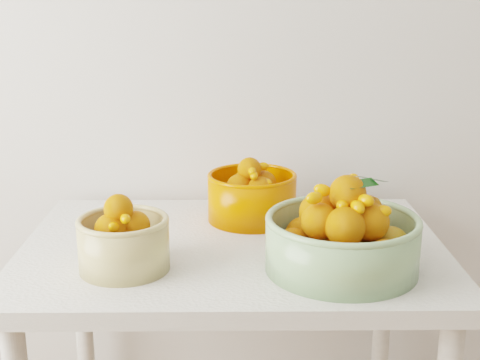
# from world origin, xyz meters

# --- Properties ---
(table) EXTENTS (1.00, 0.70, 0.75)m
(table) POSITION_xyz_m (-0.22, 1.60, 0.65)
(table) COLOR silver
(table) RESTS_ON ground
(bowl_cream) EXTENTS (0.23, 0.23, 0.17)m
(bowl_cream) POSITION_xyz_m (-0.45, 1.45, 0.81)
(bowl_cream) COLOR tan
(bowl_cream) RESTS_ON table
(bowl_green) EXTENTS (0.42, 0.42, 0.21)m
(bowl_green) POSITION_xyz_m (0.01, 1.45, 0.82)
(bowl_green) COLOR #85AA75
(bowl_green) RESTS_ON table
(bowl_orange) EXTENTS (0.29, 0.29, 0.17)m
(bowl_orange) POSITION_xyz_m (-0.17, 1.78, 0.82)
(bowl_orange) COLOR #E45400
(bowl_orange) RESTS_ON table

